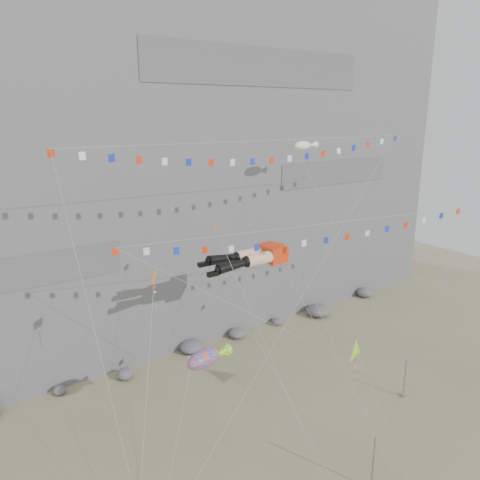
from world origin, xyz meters
The scene contains 15 objects.
ground centered at (0.00, 0.00, 0.00)m, with size 120.00×120.00×0.00m, color gray.
cliff centered at (0.00, 32.00, 25.00)m, with size 80.00×28.00×50.00m, color slate.
talus_boulders centered at (0.00, 17.00, 0.60)m, with size 60.00×3.00×1.20m, color slate, non-canonical shape.
anchor_pole_center centered at (0.86, -7.03, 2.10)m, with size 0.12×0.12×4.20m, color gray.
anchor_pole_right centered at (12.01, -1.38, 1.87)m, with size 0.12×0.12×3.73m, color gray.
legs_kite centered at (0.77, 7.03, 13.27)m, with size 8.04×16.51×20.15m.
flag_banner_upper centered at (2.18, 7.63, 23.01)m, with size 33.66×11.38×30.18m.
flag_banner_lower centered at (5.16, 3.93, 16.14)m, with size 32.90×9.27×19.10m.
harlequin_kite centered at (-9.68, 4.01, 14.49)m, with size 6.12×7.92×16.87m.
fish_windsock centered at (-7.22, 1.84, 8.54)m, with size 9.98×8.07×13.53m.
delta_kite centered at (4.88, -1.59, 6.82)m, with size 2.82×7.62×9.92m.
blimp_windsock centered at (10.99, 12.31, 21.98)m, with size 4.62×14.86×26.25m.
small_kite_a centered at (-2.52, 7.36, 15.85)m, with size 1.10×14.89×21.58m.
small_kite_b centered at (6.35, 6.31, 10.31)m, with size 3.57×13.77×17.06m.
small_kite_c centered at (-2.02, 3.03, 8.66)m, with size 1.24×10.88×13.41m.
Camera 1 is at (-21.96, -23.89, 25.27)m, focal length 35.00 mm.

